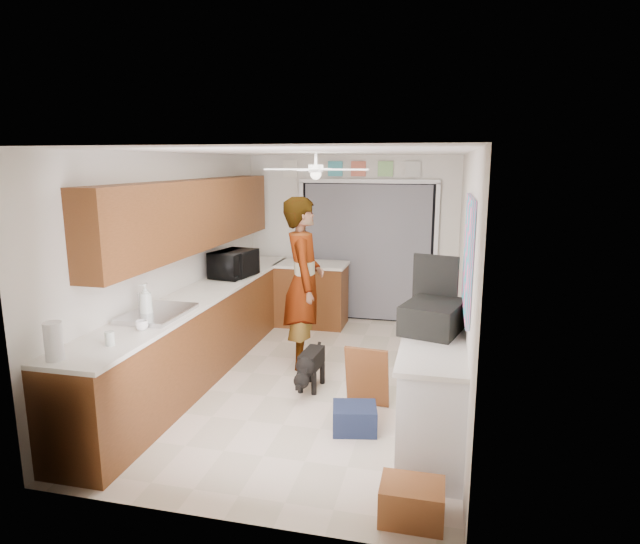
{
  "coord_description": "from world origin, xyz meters",
  "views": [
    {
      "loc": [
        1.38,
        -5.49,
        2.4
      ],
      "look_at": [
        0.0,
        0.4,
        1.15
      ],
      "focal_mm": 30.0,
      "sensor_mm": 36.0,
      "label": 1
    }
  ],
  "objects_px": {
    "man": "(304,283)",
    "suitcase": "(433,317)",
    "soap_bottle": "(146,300)",
    "navy_crate": "(355,418)",
    "cup": "(142,325)",
    "dog": "(312,367)",
    "paper_towel_roll": "(54,341)",
    "cardboard_box": "(412,502)",
    "microwave": "(234,264)"
  },
  "relations": [
    {
      "from": "man",
      "to": "suitcase",
      "type": "bearing_deg",
      "value": -145.33
    },
    {
      "from": "soap_bottle",
      "to": "navy_crate",
      "type": "distance_m",
      "value": 2.26
    },
    {
      "from": "navy_crate",
      "to": "man",
      "type": "xyz_separation_m",
      "value": [
        -0.87,
        1.48,
        0.89
      ]
    },
    {
      "from": "cup",
      "to": "man",
      "type": "xyz_separation_m",
      "value": [
        0.99,
        1.86,
        0.02
      ]
    },
    {
      "from": "navy_crate",
      "to": "dog",
      "type": "xyz_separation_m",
      "value": [
        -0.61,
        0.82,
        0.12
      ]
    },
    {
      "from": "suitcase",
      "to": "navy_crate",
      "type": "relative_size",
      "value": 1.54
    },
    {
      "from": "paper_towel_roll",
      "to": "cardboard_box",
      "type": "height_order",
      "value": "paper_towel_roll"
    },
    {
      "from": "cardboard_box",
      "to": "navy_crate",
      "type": "xyz_separation_m",
      "value": [
        -0.58,
        1.13,
        -0.01
      ]
    },
    {
      "from": "suitcase",
      "to": "soap_bottle",
      "type": "bearing_deg",
      "value": -160.3
    },
    {
      "from": "microwave",
      "to": "cup",
      "type": "distance_m",
      "value": 2.29
    },
    {
      "from": "suitcase",
      "to": "dog",
      "type": "bearing_deg",
      "value": 168.85
    },
    {
      "from": "navy_crate",
      "to": "man",
      "type": "height_order",
      "value": "man"
    },
    {
      "from": "dog",
      "to": "man",
      "type": "bearing_deg",
      "value": 115.36
    },
    {
      "from": "cup",
      "to": "suitcase",
      "type": "distance_m",
      "value": 2.57
    },
    {
      "from": "microwave",
      "to": "paper_towel_roll",
      "type": "relative_size",
      "value": 2.1
    },
    {
      "from": "cup",
      "to": "dog",
      "type": "xyz_separation_m",
      "value": [
        1.24,
        1.2,
        -0.75
      ]
    },
    {
      "from": "soap_bottle",
      "to": "paper_towel_roll",
      "type": "bearing_deg",
      "value": -92.83
    },
    {
      "from": "cup",
      "to": "cardboard_box",
      "type": "bearing_deg",
      "value": -17.15
    },
    {
      "from": "microwave",
      "to": "man",
      "type": "xyz_separation_m",
      "value": [
        1.05,
        -0.42,
        -0.1
      ]
    },
    {
      "from": "suitcase",
      "to": "man",
      "type": "relative_size",
      "value": 0.3
    },
    {
      "from": "cardboard_box",
      "to": "man",
      "type": "xyz_separation_m",
      "value": [
        -1.45,
        2.62,
        0.87
      ]
    },
    {
      "from": "dog",
      "to": "suitcase",
      "type": "bearing_deg",
      "value": -22.97
    },
    {
      "from": "navy_crate",
      "to": "dog",
      "type": "height_order",
      "value": "dog"
    },
    {
      "from": "cardboard_box",
      "to": "dog",
      "type": "xyz_separation_m",
      "value": [
        -1.19,
        1.96,
        0.1
      ]
    },
    {
      "from": "cardboard_box",
      "to": "cup",
      "type": "bearing_deg",
      "value": 162.85
    },
    {
      "from": "navy_crate",
      "to": "cardboard_box",
      "type": "bearing_deg",
      "value": -62.72
    },
    {
      "from": "microwave",
      "to": "cup",
      "type": "height_order",
      "value": "microwave"
    },
    {
      "from": "cup",
      "to": "navy_crate",
      "type": "height_order",
      "value": "cup"
    },
    {
      "from": "cardboard_box",
      "to": "suitcase",
      "type": "bearing_deg",
      "value": 86.95
    },
    {
      "from": "microwave",
      "to": "paper_towel_roll",
      "type": "bearing_deg",
      "value": -173.53
    },
    {
      "from": "microwave",
      "to": "man",
      "type": "relative_size",
      "value": 0.31
    },
    {
      "from": "cardboard_box",
      "to": "paper_towel_roll",
      "type": "bearing_deg",
      "value": -178.93
    },
    {
      "from": "soap_bottle",
      "to": "suitcase",
      "type": "xyz_separation_m",
      "value": [
        2.69,
        0.18,
        -0.04
      ]
    },
    {
      "from": "suitcase",
      "to": "navy_crate",
      "type": "xyz_separation_m",
      "value": [
        -0.65,
        -0.18,
        -0.95
      ]
    },
    {
      "from": "cup",
      "to": "paper_towel_roll",
      "type": "height_order",
      "value": "paper_towel_roll"
    },
    {
      "from": "soap_bottle",
      "to": "cardboard_box",
      "type": "distance_m",
      "value": 3.01
    },
    {
      "from": "navy_crate",
      "to": "dog",
      "type": "relative_size",
      "value": 0.65
    },
    {
      "from": "cardboard_box",
      "to": "man",
      "type": "relative_size",
      "value": 0.21
    },
    {
      "from": "cardboard_box",
      "to": "dog",
      "type": "relative_size",
      "value": 0.71
    },
    {
      "from": "cup",
      "to": "microwave",
      "type": "bearing_deg",
      "value": 91.47
    },
    {
      "from": "soap_bottle",
      "to": "suitcase",
      "type": "height_order",
      "value": "soap_bottle"
    },
    {
      "from": "soap_bottle",
      "to": "man",
      "type": "xyz_separation_m",
      "value": [
        1.16,
        1.49,
        -0.1
      ]
    },
    {
      "from": "microwave",
      "to": "suitcase",
      "type": "relative_size",
      "value": 1.02
    },
    {
      "from": "suitcase",
      "to": "man",
      "type": "xyz_separation_m",
      "value": [
        -1.52,
        1.3,
        -0.06
      ]
    },
    {
      "from": "paper_towel_roll",
      "to": "suitcase",
      "type": "height_order",
      "value": "paper_towel_roll"
    },
    {
      "from": "microwave",
      "to": "navy_crate",
      "type": "xyz_separation_m",
      "value": [
        1.91,
        -1.91,
        -0.99
      ]
    },
    {
      "from": "soap_bottle",
      "to": "dog",
      "type": "xyz_separation_m",
      "value": [
        1.42,
        0.82,
        -0.87
      ]
    },
    {
      "from": "paper_towel_roll",
      "to": "soap_bottle",
      "type": "bearing_deg",
      "value": 87.17
    },
    {
      "from": "paper_towel_roll",
      "to": "dog",
      "type": "xyz_separation_m",
      "value": [
        1.48,
        2.01,
        -0.85
      ]
    },
    {
      "from": "microwave",
      "to": "paper_towel_roll",
      "type": "xyz_separation_m",
      "value": [
        -0.18,
        -3.09,
        -0.02
      ]
    }
  ]
}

